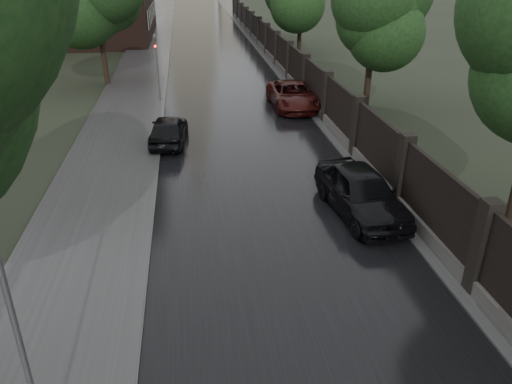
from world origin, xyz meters
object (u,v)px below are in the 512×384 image
(tree_left_far, at_px, (97,4))
(car_right_far, at_px, (293,95))
(car_right_near, at_px, (361,192))
(hatchback_left, at_px, (168,129))
(lamp_post, at_px, (19,342))
(traffic_light, at_px, (157,63))
(tree_right_b, at_px, (374,19))

(tree_left_far, xyz_separation_m, car_right_far, (11.40, -7.09, -4.51))
(tree_left_far, distance_m, car_right_near, 23.53)
(tree_left_far, bearing_deg, hatchback_left, -70.23)
(lamp_post, relative_size, traffic_light, 1.28)
(tree_right_b, relative_size, traffic_light, 1.75)
(car_right_far, bearing_deg, car_right_near, -92.18)
(traffic_light, xyz_separation_m, car_right_far, (7.70, -2.09, -1.67))
(hatchback_left, bearing_deg, car_right_near, 134.92)
(tree_right_b, distance_m, hatchback_left, 12.63)
(traffic_light, xyz_separation_m, hatchback_left, (0.70, -7.24, -1.72))
(traffic_light, bearing_deg, hatchback_left, -84.48)
(lamp_post, bearing_deg, tree_left_far, 95.21)
(hatchback_left, bearing_deg, tree_left_far, -64.81)
(hatchback_left, bearing_deg, traffic_light, -79.06)
(lamp_post, height_order, car_right_near, lamp_post)
(traffic_light, relative_size, car_right_far, 0.76)
(traffic_light, bearing_deg, tree_left_far, 126.47)
(car_right_near, height_order, car_right_far, car_right_near)
(traffic_light, relative_size, hatchback_left, 1.01)
(tree_left_far, height_order, traffic_light, tree_left_far)
(tree_right_b, distance_m, lamp_post, 24.33)
(hatchback_left, relative_size, car_right_far, 0.76)
(traffic_light, xyz_separation_m, car_right_near, (7.34, -15.29, -1.58))
(tree_left_far, relative_size, tree_right_b, 1.05)
(tree_left_far, bearing_deg, traffic_light, -53.53)
(tree_left_far, xyz_separation_m, traffic_light, (3.70, -5.01, -2.84))
(tree_left_far, relative_size, hatchback_left, 1.86)
(tree_right_b, height_order, car_right_near, tree_right_b)
(tree_left_far, distance_m, hatchback_left, 13.79)
(car_right_near, relative_size, car_right_far, 0.91)
(hatchback_left, bearing_deg, car_right_far, -138.24)
(car_right_far, bearing_deg, lamp_post, -112.97)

